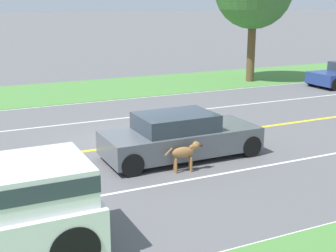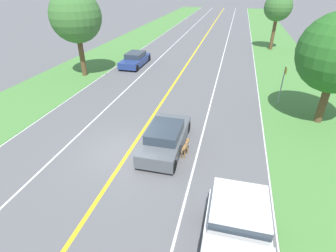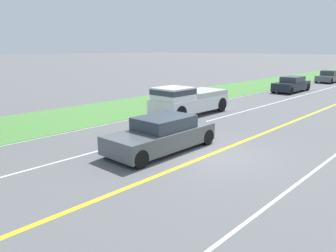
{
  "view_description": "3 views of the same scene",
  "coord_description": "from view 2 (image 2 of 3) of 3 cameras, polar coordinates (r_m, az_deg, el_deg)",
  "views": [
    {
      "loc": [
        13.5,
        -5.22,
        4.47
      ],
      "look_at": [
        1.58,
        0.5,
        0.95
      ],
      "focal_mm": 50.0,
      "sensor_mm": 36.0,
      "label": 1
    },
    {
      "loc": [
        4.73,
        -10.5,
        7.92
      ],
      "look_at": [
        1.72,
        1.47,
        0.97
      ],
      "focal_mm": 28.0,
      "sensor_mm": 36.0,
      "label": 2
    },
    {
      "loc": [
        -6.81,
        9.71,
        3.94
      ],
      "look_at": [
        1.5,
        0.71,
        1.0
      ],
      "focal_mm": 35.0,
      "sensor_mm": 36.0,
      "label": 3
    }
  ],
  "objects": [
    {
      "name": "oncoming_car",
      "position": [
        28.22,
        -7.17,
        14.19
      ],
      "size": [
        1.94,
        4.71,
        1.3
      ],
      "rotation": [
        0.0,
        0.0,
        3.14
      ],
      "color": "navy",
      "rests_on": "ground"
    },
    {
      "name": "roadside_tree_right_far",
      "position": [
        36.63,
        22.85,
        22.72
      ],
      "size": [
        3.26,
        3.26,
        6.64
      ],
      "color": "brown",
      "rests_on": "ground"
    },
    {
      "name": "ground_plane",
      "position": [
        13.98,
        -8.39,
        -5.48
      ],
      "size": [
        400.0,
        400.0,
        0.0
      ],
      "primitive_type": "plane",
      "color": "#5B5B5E"
    },
    {
      "name": "dog",
      "position": [
        13.27,
        3.84,
        -4.42
      ],
      "size": [
        0.34,
        1.07,
        0.85
      ],
      "rotation": [
        0.0,
        0.0,
        -0.18
      ],
      "color": "olive",
      "rests_on": "ground"
    },
    {
      "name": "roadside_tree_left_near",
      "position": [
        25.16,
        -19.46,
        21.5
      ],
      "size": [
        4.34,
        4.34,
        7.32
      ],
      "color": "brown",
      "rests_on": "ground"
    },
    {
      "name": "lane_dash_oncoming",
      "position": [
        15.51,
        -20.5,
        -3.37
      ],
      "size": [
        0.1,
        160.0,
        0.01
      ],
      "primitive_type": "cube",
      "color": "white",
      "rests_on": "ground"
    },
    {
      "name": "lane_edge_line_left",
      "position": [
        17.62,
        -30.04,
        -1.6
      ],
      "size": [
        0.14,
        160.0,
        0.01
      ],
      "primitive_type": "cube",
      "color": "white",
      "rests_on": "ground"
    },
    {
      "name": "ego_car",
      "position": [
        13.77,
        -0.57,
        -2.56
      ],
      "size": [
        1.92,
        4.61,
        1.34
      ],
      "color": "#51565B",
      "rests_on": "ground"
    },
    {
      "name": "street_sign",
      "position": [
        19.99,
        23.7,
        8.86
      ],
      "size": [
        0.11,
        0.64,
        2.76
      ],
      "color": "gray",
      "rests_on": "ground"
    },
    {
      "name": "centre_divider_line",
      "position": [
        13.98,
        -8.39,
        -5.47
      ],
      "size": [
        0.18,
        160.0,
        0.01
      ],
      "primitive_type": "cube",
      "color": "yellow",
      "rests_on": "ground"
    },
    {
      "name": "lane_edge_line_right",
      "position": [
        13.34,
        21.19,
        -9.36
      ],
      "size": [
        0.14,
        160.0,
        0.01
      ],
      "primitive_type": "cube",
      "color": "white",
      "rests_on": "ground"
    },
    {
      "name": "lane_dash_same_dir",
      "position": [
        13.21,
        5.98,
        -7.62
      ],
      "size": [
        0.1,
        160.0,
        0.01
      ],
      "primitive_type": "cube",
      "color": "white",
      "rests_on": "ground"
    }
  ]
}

